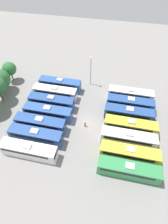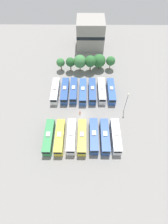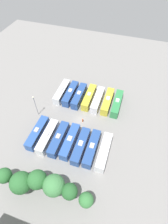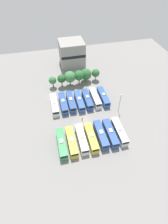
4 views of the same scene
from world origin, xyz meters
The scene contains 24 objects.
ground_plane centered at (0.00, 0.00, 0.00)m, with size 126.43×126.43×0.00m, color gray.
bus_0 centered at (-10.45, -9.94, 1.71)m, with size 2.60×11.49×3.47m.
bus_1 centered at (-7.05, -9.97, 1.71)m, with size 2.60×11.49×3.47m.
bus_2 centered at (-3.46, -9.64, 1.71)m, with size 2.60×11.49×3.47m.
bus_3 centered at (-0.13, -9.90, 1.71)m, with size 2.60×11.49×3.47m.
bus_4 centered at (3.54, -9.43, 1.71)m, with size 2.60×11.49×3.47m.
bus_5 centered at (6.96, -9.61, 1.71)m, with size 2.60×11.49×3.47m.
bus_6 centered at (10.37, -9.54, 1.71)m, with size 2.60×11.49×3.47m.
bus_7 centered at (-10.53, 9.68, 1.71)m, with size 2.60×11.49×3.47m.
bus_8 centered at (-6.90, 9.71, 1.71)m, with size 2.60×11.49×3.47m.
bus_9 centered at (-3.61, 9.99, 1.71)m, with size 2.60×11.49×3.47m.
bus_10 centered at (-0.08, 9.47, 1.71)m, with size 2.60×11.49×3.47m.
bus_11 centered at (3.45, 9.79, 1.71)m, with size 2.60×11.49×3.47m.
bus_12 centered at (6.96, 10.04, 1.71)m, with size 2.60×11.49×3.47m.
bus_13 centered at (10.55, 9.73, 1.71)m, with size 2.60×11.49×3.47m.
worker_person centered at (-1.02, 0.17, 0.76)m, with size 0.36×0.36×1.64m.
light_pole centered at (14.66, 1.90, 5.84)m, with size 0.60×0.60×8.74m.
tree_0 centered at (-9.58, 23.79, 3.89)m, with size 3.50×3.50×5.67m.
tree_1 centered at (-5.42, 23.36, 4.45)m, with size 3.85×3.85×6.41m.
tree_2 centered at (-1.48, 23.33, 4.85)m, with size 5.27×5.27×7.49m.
tree_3 centered at (2.80, 23.34, 4.94)m, with size 4.72×4.72×7.33m.
tree_4 centered at (6.54, 24.98, 3.98)m, with size 5.45×5.45×6.72m.
tree_5 centered at (11.35, 24.76, 4.06)m, with size 3.85×3.85×6.00m.
depot_building centered at (3.05, 42.33, 6.54)m, with size 12.67×11.82×12.94m.
Camera 4 is at (-10.88, -44.21, 51.31)m, focal length 28.00 mm.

